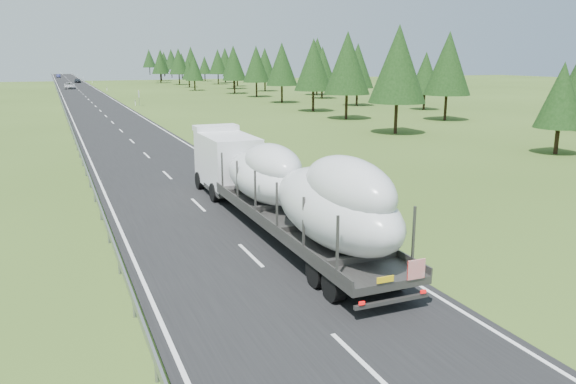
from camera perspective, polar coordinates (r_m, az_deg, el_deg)
name	(u,v)px	position (r m, az deg, el deg)	size (l,w,h in m)	color
ground	(251,256)	(23.72, -3.82, -6.47)	(400.00, 400.00, 0.00)	#38521B
road_surface	(88,99)	(121.59, -19.64, 8.88)	(10.00, 400.00, 0.02)	black
guardrail	(60,97)	(121.30, -22.18, 8.94)	(0.10, 400.00, 0.76)	slate
marker_posts	(99,84)	(176.80, -18.69, 10.31)	(0.13, 350.08, 1.00)	silver
highway_sign	(139,95)	(102.32, -14.92, 9.49)	(0.08, 0.90, 2.60)	slate
tree_line_right	(249,63)	(142.38, -3.99, 12.99)	(27.69, 316.12, 12.51)	black
boat_truck	(282,183)	(25.87, -0.63, 0.91)	(3.09, 21.18, 4.68)	white
distant_van	(70,86)	(164.51, -21.31, 10.02)	(2.75, 5.96, 1.66)	silver
distant_car_dark	(78,81)	(204.20, -20.60, 10.56)	(1.80, 4.47, 1.52)	black
distant_car_blue	(58,76)	(262.36, -22.29, 10.86)	(1.50, 4.31, 1.42)	#1C204F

